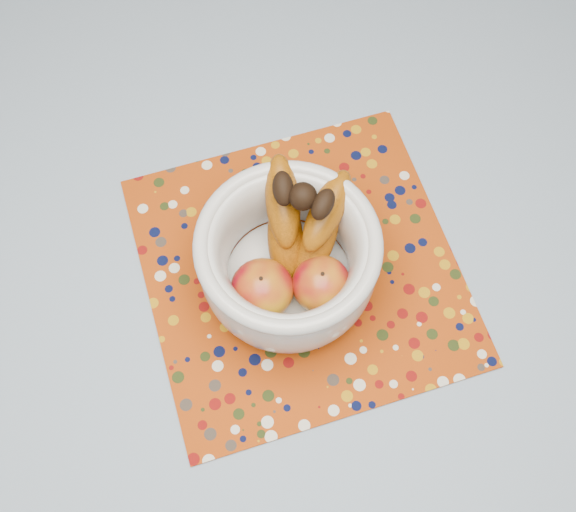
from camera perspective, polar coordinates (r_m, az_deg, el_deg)
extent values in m
plane|color=#2D2826|center=(1.67, -1.17, -12.75)|extent=(4.00, 4.00, 0.00)
cube|color=brown|center=(0.97, -1.99, -4.75)|extent=(1.20, 1.20, 0.04)
cylinder|color=brown|center=(1.64, -20.76, 8.75)|extent=(0.06, 0.06, 0.71)
cylinder|color=brown|center=(1.62, 17.76, 9.49)|extent=(0.06, 0.06, 0.71)
cube|color=#5F829F|center=(0.94, -2.04, -4.27)|extent=(1.32, 1.32, 0.01)
cube|color=#983408|center=(0.95, 1.09, -1.12)|extent=(0.53, 0.53, 0.00)
cylinder|color=silver|center=(0.94, 0.01, -2.13)|extent=(0.12, 0.12, 0.01)
cylinder|color=silver|center=(0.93, 0.01, -1.86)|extent=(0.17, 0.17, 0.01)
torus|color=silver|center=(0.82, 0.01, 1.05)|extent=(0.23, 0.23, 0.02)
ellipsoid|color=maroon|center=(0.87, -2.21, -2.82)|extent=(0.08, 0.08, 0.07)
ellipsoid|color=maroon|center=(0.88, 2.84, -2.39)|extent=(0.08, 0.08, 0.07)
sphere|color=black|center=(0.82, 1.27, 5.07)|extent=(0.04, 0.04, 0.04)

